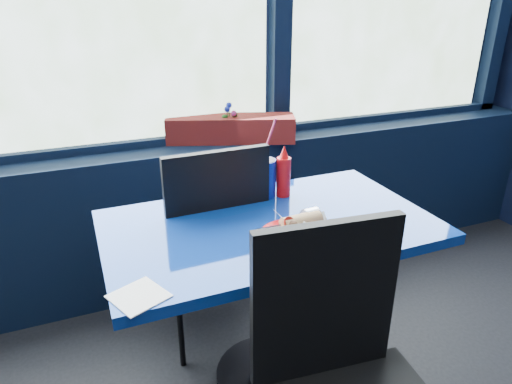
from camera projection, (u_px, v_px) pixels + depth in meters
name	position (u px, v px, depth m)	size (l,w,h in m)	color
window_sill	(152.00, 222.00, 2.45)	(5.00, 0.26, 0.80)	black
near_table	(269.00, 264.00, 1.75)	(1.20, 0.70, 0.75)	black
chair_near_front	(349.00, 380.00, 1.23)	(0.49, 0.49, 0.99)	black
chair_near_back	(211.00, 235.00, 1.97)	(0.45, 0.46, 0.98)	black
planter_box	(231.00, 129.00, 2.43)	(0.68, 0.17, 0.14)	maroon
flower_vase	(231.00, 130.00, 2.41)	(0.13, 0.13, 0.21)	silver
food_basket	(293.00, 232.00, 1.55)	(0.29, 0.29, 0.09)	red
ketchup_bottle	(284.00, 174.00, 1.87)	(0.06, 0.06, 0.22)	red
soda_cup	(264.00, 177.00, 1.87)	(0.10, 0.10, 0.33)	navy
napkin	(139.00, 296.00, 1.26)	(0.14, 0.14, 0.00)	white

